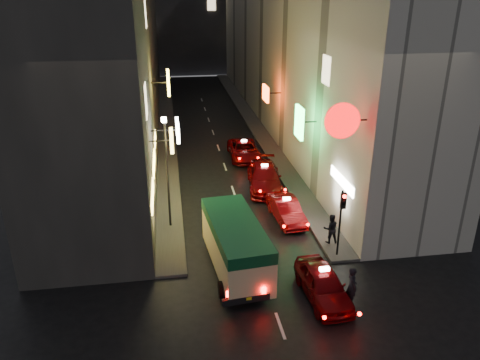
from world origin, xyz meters
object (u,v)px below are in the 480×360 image
minibus (236,241)px  pedestrian_crossing (352,283)px  traffic_light (342,210)px  lamp_post (167,166)px  taxi_near (323,282)px

minibus → pedestrian_crossing: bearing=-35.5°
traffic_light → lamp_post: size_ratio=0.56×
pedestrian_crossing → traffic_light: (0.70, 3.51, 1.69)m
taxi_near → pedestrian_crossing: bearing=-27.9°
pedestrian_crossing → traffic_light: bearing=-15.2°
minibus → traffic_light: 5.31m
taxi_near → traffic_light: bearing=59.2°
pedestrian_crossing → traffic_light: traffic_light is taller
minibus → traffic_light: traffic_light is taller
minibus → taxi_near: size_ratio=1.21×
pedestrian_crossing → traffic_light: 3.96m
taxi_near → pedestrian_crossing: 1.21m
minibus → lamp_post: (-3.00, 4.83, 2.08)m
taxi_near → traffic_light: (1.76, 2.95, 1.89)m
lamp_post → minibus: bearing=-58.2°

